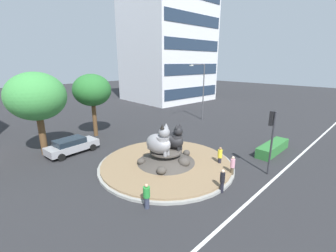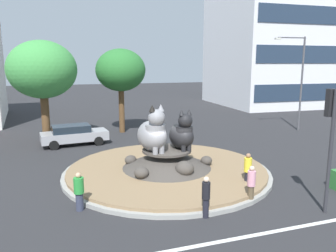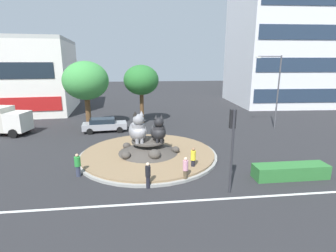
% 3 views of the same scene
% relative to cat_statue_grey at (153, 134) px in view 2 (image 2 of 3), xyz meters
% --- Properties ---
extents(ground_plane, '(160.00, 160.00, 0.00)m').
position_rel_cat_statue_grey_xyz_m(ground_plane, '(0.77, 0.08, -2.21)').
color(ground_plane, '#28282B').
extents(lane_centreline, '(112.00, 0.20, 0.01)m').
position_rel_cat_statue_grey_xyz_m(lane_centreline, '(0.77, -7.07, -2.20)').
color(lane_centreline, silver).
rests_on(lane_centreline, ground).
extents(roundabout_island, '(10.89, 10.89, 1.30)m').
position_rel_cat_statue_grey_xyz_m(roundabout_island, '(0.77, 0.07, -1.79)').
color(roundabout_island, gray).
rests_on(roundabout_island, ground).
extents(cat_statue_grey, '(1.68, 2.63, 2.47)m').
position_rel_cat_statue_grey_xyz_m(cat_statue_grey, '(0.00, 0.00, 0.00)').
color(cat_statue_grey, gray).
rests_on(cat_statue_grey, roundabout_island).
extents(cat_statue_black, '(1.37, 2.20, 2.16)m').
position_rel_cat_statue_grey_xyz_m(cat_statue_black, '(1.58, -0.07, -0.11)').
color(cat_statue_black, black).
rests_on(cat_statue_black, roundabout_island).
extents(traffic_light_mast, '(0.33, 0.46, 4.83)m').
position_rel_cat_statue_grey_xyz_m(traffic_light_mast, '(5.18, -6.30, 1.17)').
color(traffic_light_mast, '#2D2D33').
rests_on(traffic_light_mast, ground).
extents(office_tower, '(16.80, 15.96, 27.42)m').
position_rel_cat_statue_grey_xyz_m(office_tower, '(25.25, 24.66, 11.50)').
color(office_tower, silver).
rests_on(office_tower, ground).
extents(broadleaf_tree_behind_island, '(4.88, 4.88, 7.41)m').
position_rel_cat_statue_grey_xyz_m(broadleaf_tree_behind_island, '(-5.49, 9.62, 3.09)').
color(broadleaf_tree_behind_island, brown).
rests_on(broadleaf_tree_behind_island, ground).
extents(second_tree_near_tower, '(4.10, 4.10, 6.97)m').
position_rel_cat_statue_grey_xyz_m(second_tree_near_tower, '(0.51, 11.40, 2.98)').
color(second_tree_near_tower, brown).
rests_on(second_tree_near_tower, ground).
extents(streetlight_arm, '(2.77, 0.52, 7.97)m').
position_rel_cat_statue_grey_xyz_m(streetlight_arm, '(15.04, 7.38, 2.46)').
color(streetlight_arm, '#4C4C51').
rests_on(streetlight_arm, ground).
extents(pedestrian_green_shirt, '(0.40, 0.40, 1.57)m').
position_rel_cat_statue_grey_xyz_m(pedestrian_green_shirt, '(-3.95, -3.17, -1.39)').
color(pedestrian_green_shirt, '#33384C').
rests_on(pedestrian_green_shirt, ground).
extents(pedestrian_yellow_shirt, '(0.36, 0.36, 1.65)m').
position_rel_cat_statue_grey_xyz_m(pedestrian_yellow_shirt, '(3.73, -3.10, -1.34)').
color(pedestrian_yellow_shirt, black).
rests_on(pedestrian_yellow_shirt, ground).
extents(pedestrian_black_shirt, '(0.31, 0.31, 1.62)m').
position_rel_cat_statue_grey_xyz_m(pedestrian_black_shirt, '(0.54, -5.33, -1.34)').
color(pedestrian_black_shirt, black).
rests_on(pedestrian_black_shirt, ground).
extents(pedestrian_pink_shirt, '(0.34, 0.34, 1.61)m').
position_rel_cat_statue_grey_xyz_m(pedestrian_pink_shirt, '(2.90, -4.70, -1.36)').
color(pedestrian_pink_shirt, brown).
rests_on(pedestrian_pink_shirt, ground).
extents(hatchback_near_shophouse, '(4.76, 2.35, 1.45)m').
position_rel_cat_statue_grey_xyz_m(hatchback_near_shophouse, '(-3.62, 8.04, -1.43)').
color(hatchback_near_shophouse, '#99999E').
rests_on(hatchback_near_shophouse, ground).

